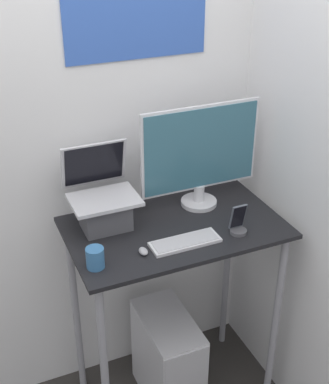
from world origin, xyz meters
TOP-DOWN VIEW (x-y plane):
  - wall_back at (-0.00, 0.65)m, footprint 6.00×0.06m
  - wall_side_right at (0.56, 0.00)m, footprint 0.05×6.00m
  - desk at (0.00, 0.28)m, footprint 0.95×0.57m
  - laptop at (-0.28, 0.41)m, footprint 0.29×0.27m
  - monitor at (0.18, 0.42)m, footprint 0.57×0.17m
  - keyboard at (-0.02, 0.14)m, footprint 0.30×0.10m
  - mouse at (-0.20, 0.14)m, footprint 0.03×0.05m
  - cell_phone at (0.23, 0.13)m, footprint 0.07×0.07m
  - computer_tower at (-0.04, 0.27)m, footprint 0.23×0.44m
  - mug at (-0.41, 0.13)m, footprint 0.07×0.07m

SIDE VIEW (x-z plane):
  - computer_tower at x=-0.04m, z-range 0.00..0.53m
  - desk at x=0.00m, z-range 0.35..1.40m
  - keyboard at x=-0.02m, z-range 1.05..1.07m
  - mouse at x=-0.20m, z-range 1.05..1.07m
  - cell_phone at x=0.23m, z-range 1.02..1.16m
  - mug at x=-0.41m, z-range 1.05..1.14m
  - laptop at x=-0.28m, z-range 0.97..1.33m
  - monitor at x=0.18m, z-range 1.06..1.54m
  - wall_side_right at x=0.56m, z-range 0.00..2.60m
  - wall_back at x=0.00m, z-range 0.00..2.60m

